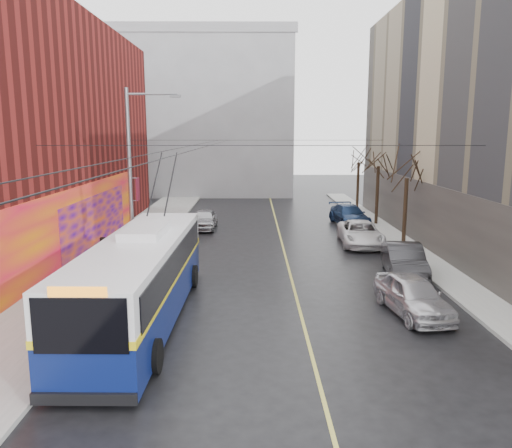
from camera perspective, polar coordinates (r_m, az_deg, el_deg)
The scene contains 20 objects.
ground at distance 15.76m, azimuth 0.97°, elevation -15.56°, with size 140.00×140.00×0.00m, color black.
sidewalk_left at distance 28.10m, azimuth -16.20°, elevation -4.11°, with size 4.00×60.00×0.15m, color gray.
sidewalk_right at distance 28.61m, azimuth 18.76°, elevation -4.00°, with size 2.00×60.00×0.15m, color gray.
lane_line at distance 29.06m, azimuth 3.30°, elevation -3.38°, with size 0.12×50.00×0.01m, color #BFB74C.
building_far at distance 59.47m, azimuth -5.96°, elevation 12.32°, with size 20.50×12.10×18.00m.
streetlight_pole at distance 24.94m, azimuth -13.85°, elevation 5.35°, with size 2.65×0.60×9.00m.
catenary_wires at distance 29.03m, azimuth -4.75°, elevation 9.04°, with size 18.00×60.00×0.22m.
tree_near at distance 31.64m, azimuth 16.93°, elevation 6.43°, with size 3.20×3.20×6.40m.
tree_mid at distance 38.36m, azimuth 13.86°, elevation 7.59°, with size 3.20×3.20×6.68m.
tree_far at distance 45.18m, azimuth 11.69°, elevation 7.91°, with size 3.20×3.20×6.57m.
puddle at distance 16.26m, azimuth -18.61°, elevation -15.25°, with size 2.37×3.44×0.01m, color black.
pigeons_flying at distance 24.26m, azimuth -4.47°, elevation 10.10°, with size 3.85×3.48×2.08m.
trolleybus at distance 18.88m, azimuth -12.98°, elevation -5.98°, with size 3.14×12.71×5.99m.
parked_car_a at distance 20.26m, azimuth 17.49°, elevation -7.77°, with size 1.79×4.44×1.51m, color silver.
parked_car_b at distance 25.30m, azimuth 16.57°, elevation -4.03°, with size 1.68×4.82×1.59m, color #2B2A2D.
parked_car_c at distance 31.79m, azimuth 11.83°, elevation -1.04°, with size 2.45×5.31×1.48m, color silver.
parked_car_d at distance 38.60m, azimuth 10.62°, elevation 1.01°, with size 2.11×5.18×1.50m, color navy.
following_car at distance 36.52m, azimuth -5.93°, elevation 0.55°, with size 1.69×4.21×1.43m, color #AEAFB3.
pedestrian_a at distance 27.61m, azimuth -14.88°, elevation -2.20°, with size 0.66×0.43×1.81m, color black.
pedestrian_b at distance 26.16m, azimuth -16.94°, elevation -3.19°, with size 0.80×0.62×1.64m, color black.
Camera 1 is at (-0.35, -14.17, 6.88)m, focal length 35.00 mm.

